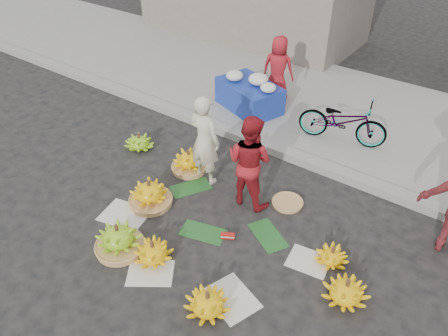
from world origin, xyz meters
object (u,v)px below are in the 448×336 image
Objects in this scene: vendor_cream at (204,140)px; banana_bunch_0 at (150,194)px; bicycle at (343,121)px; banana_bunch_4 at (346,291)px; flower_table at (250,94)px.

banana_bunch_0 is at bearing 74.83° from vendor_cream.
banana_bunch_4 is at bearing -167.72° from bicycle.
banana_bunch_4 is 0.41× the size of bicycle.
banana_bunch_0 is 0.45× the size of bicycle.
banana_bunch_4 is 3.09m from vendor_cream.
banana_bunch_0 is 1.11× the size of banana_bunch_4.
bicycle reaches higher than flower_table.
flower_table is 2.05m from bicycle.
banana_bunch_0 reaches higher than banana_bunch_4.
bicycle is (1.41, 2.25, -0.23)m from vendor_cream.
vendor_cream is (0.31, 1.01, 0.58)m from banana_bunch_0.
banana_bunch_4 is 3.53m from bicycle.
flower_table is at bearing 95.72° from banana_bunch_0.
bicycle is at bearing 114.90° from banana_bunch_4.
vendor_cream reaches higher than banana_bunch_4.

